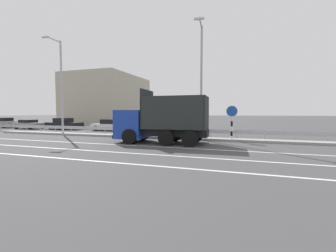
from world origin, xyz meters
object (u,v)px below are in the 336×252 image
Objects in this scene: parked_car_1 at (29,124)px; parked_car_3 at (109,125)px; dump_truck at (152,125)px; parked_car_2 at (64,124)px; street_lamp_1 at (60,83)px; parked_car_0 at (4,123)px; median_road_sign at (232,122)px; street_lamp_2 at (201,77)px.

parked_car_3 is (11.88, 0.73, 0.04)m from parked_car_1.
parked_car_2 is (-15.76, 8.27, -0.54)m from dump_truck.
street_lamp_1 is 1.86× the size of parked_car_2.
parked_car_0 is at bearing 160.14° from street_lamp_1.
parked_car_0 is at bearing -96.70° from parked_car_1.
street_lamp_1 is at bearing 64.25° from parked_car_1.
median_road_sign is 26.86m from parked_car_1.
street_lamp_2 reaches higher than parked_car_0.
dump_truck is 1.36× the size of parked_car_2.
parked_car_0 is 5.76m from parked_car_1.
street_lamp_2 is (-2.31, -0.28, 3.41)m from median_road_sign.
street_lamp_1 is 1.03× the size of street_lamp_2.
parked_car_3 is at bearing 154.15° from street_lamp_2.
dump_truck is at bearing -135.41° from parked_car_3.
parked_car_3 is at bearing -86.02° from parked_car_0.
median_road_sign is 21.89m from parked_car_2.
dump_truck is 5.32m from street_lamp_2.
median_road_sign reaches higher than parked_car_0.
parked_car_0 is 0.97× the size of parked_car_2.
median_road_sign is 0.66× the size of parked_car_3.
street_lamp_2 is 2.18× the size of parked_car_1.
parked_car_2 is at bearing 131.88° from street_lamp_1.
street_lamp_1 is 17.70m from parked_car_0.
street_lamp_1 is at bearing 179.78° from street_lamp_2.
parked_car_1 is (-24.08, 5.18, -4.23)m from street_lamp_2.
dump_truck reaches higher than parked_car_0.
dump_truck reaches higher than parked_car_3.
street_lamp_2 is 20.17m from parked_car_2.
median_road_sign is 4.13m from street_lamp_2.
median_road_sign is 0.30× the size of street_lamp_1.
street_lamp_1 is 7.41m from parked_car_3.
dump_truck is at bearing -153.51° from median_road_sign.
parked_car_1 is (5.72, -0.71, -0.09)m from parked_car_0.
parked_car_0 is at bearing 170.09° from median_road_sign.
street_lamp_2 is at bearing -0.22° from street_lamp_1.
parked_car_2 reaches higher than parked_car_3.
parked_car_0 is 17.60m from parked_car_3.
dump_truck is 1.63× the size of parked_car_3.
parked_car_2 is at bearing 165.24° from median_road_sign.
street_lamp_1 reaches higher than street_lamp_2.
dump_truck is 1.65× the size of parked_car_1.
street_lamp_2 is 1.80× the size of parked_car_2.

